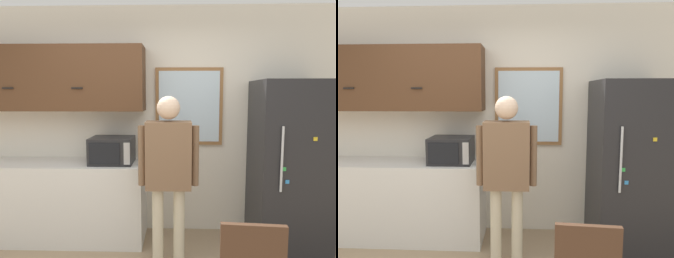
% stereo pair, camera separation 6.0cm
% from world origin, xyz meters
% --- Properties ---
extents(back_wall, '(6.00, 0.06, 2.70)m').
position_xyz_m(back_wall, '(0.00, 1.84, 1.35)').
color(back_wall, silver).
rests_on(back_wall, ground_plane).
extents(counter, '(2.16, 0.58, 0.91)m').
position_xyz_m(counter, '(-1.12, 1.52, 0.45)').
color(counter, silver).
rests_on(counter, ground_plane).
extents(upper_cabinets, '(2.16, 0.38, 0.72)m').
position_xyz_m(upper_cabinets, '(-1.12, 1.63, 1.85)').
color(upper_cabinets, '#51331E').
extents(microwave, '(0.47, 0.40, 0.29)m').
position_xyz_m(microwave, '(-0.39, 1.51, 1.05)').
color(microwave, '#232326').
rests_on(microwave, counter).
extents(person, '(0.58, 0.23, 1.66)m').
position_xyz_m(person, '(0.26, 1.03, 1.01)').
color(person, beige).
rests_on(person, ground_plane).
extents(refrigerator, '(0.74, 0.74, 1.82)m').
position_xyz_m(refrigerator, '(1.55, 1.45, 0.91)').
color(refrigerator, '#232326').
rests_on(refrigerator, ground_plane).
extents(window, '(0.79, 0.05, 0.91)m').
position_xyz_m(window, '(0.48, 1.80, 1.53)').
color(window, olive).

